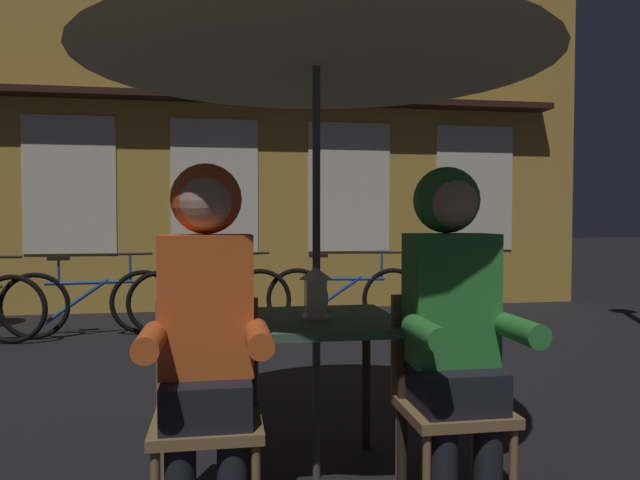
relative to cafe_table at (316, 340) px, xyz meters
The scene contains 12 objects.
ground_plane 0.64m from the cafe_table, ahead, with size 60.00×60.00×0.00m, color black.
cafe_table is the anchor object (origin of this frame).
patio_umbrella 1.42m from the cafe_table, ahead, with size 2.10×2.10×2.31m.
lantern 0.22m from the cafe_table, 111.15° to the right, with size 0.11×0.11×0.23m.
chair_left 0.62m from the cafe_table, 142.45° to the right, with size 0.40×0.40×0.87m.
chair_right 0.62m from the cafe_table, 37.55° to the right, with size 0.40×0.40×0.87m.
person_left_hooded 0.67m from the cafe_table, 138.43° to the right, with size 0.45×0.56×1.40m.
person_right_hooded 0.67m from the cafe_table, 41.57° to the right, with size 0.45×0.56×1.40m.
shopfront_building 5.95m from the cafe_table, 95.36° to the left, with size 10.00×0.93×6.20m.
bicycle_second 3.99m from the cafe_table, 115.84° to the left, with size 1.67×0.26×0.84m.
bicycle_third 3.61m from the cafe_table, 98.67° to the left, with size 1.68×0.12×0.84m.
bicycle_fourth 3.64m from the cafe_table, 76.16° to the left, with size 1.67×0.29×0.84m.
Camera 1 is at (-0.42, -2.66, 1.19)m, focal length 33.46 mm.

